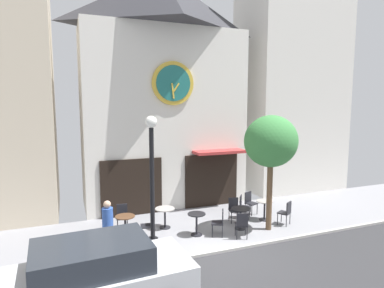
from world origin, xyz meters
The scene contains 20 objects.
ground_plane centered at (0.00, -0.79, -0.02)m, with size 29.10×10.35×0.13m.
clock_building centered at (-0.16, 5.76, 5.25)m, with size 7.04×4.16×10.11m.
neighbor_building_right centered at (6.95, 6.00, 7.01)m, with size 5.23×3.26×14.01m.
street_lamp centered at (-1.93, 0.98, 2.10)m, with size 0.36×0.36×4.13m.
street_tree centered at (2.35, 1.05, 3.16)m, with size 1.92×1.72×4.10m.
cafe_table_leftmost centered at (-2.58, 2.13, 0.53)m, with size 0.66×0.66×0.77m.
cafe_table_center_left centered at (-1.08, 2.53, 0.52)m, with size 0.71×0.71×0.73m.
cafe_table_center_right centered at (-0.26, 1.51, 0.50)m, with size 0.61×0.61×0.76m.
cafe_table_near_door centered at (1.42, 1.45, 0.54)m, with size 0.70×0.70×0.77m.
cafe_table_center centered at (2.75, 1.91, 0.51)m, with size 0.63×0.63×0.77m.
cafe_chair_under_awning centered at (0.46, 1.17, 0.53)m, with size 0.54×0.54×0.90m.
cafe_chair_right_end centered at (-1.84, 1.81, 0.53)m, with size 0.45×0.45×0.90m.
cafe_chair_corner centered at (1.58, 2.22, 0.53)m, with size 0.48×0.48×0.90m.
cafe_chair_mid_row centered at (2.60, 2.76, 0.53)m, with size 0.51×0.51×0.90m.
cafe_chair_near_tree centered at (2.08, 2.41, 0.53)m, with size 0.56×0.56×0.90m.
cafe_chair_left_end centered at (-2.54, 2.98, 0.53)m, with size 0.45×0.45×0.90m.
cafe_chair_curbside centered at (3.20, 1.17, 0.53)m, with size 0.55×0.55×0.90m.
cafe_chair_by_entrance centered at (1.03, 0.68, 0.53)m, with size 0.52×0.52×0.90m.
pedestrian_blue centered at (-3.26, 1.08, 0.86)m, with size 0.44×0.44×1.67m.
parked_car_silver centered at (-3.90, -1.51, 0.76)m, with size 4.39×2.20×1.55m.
Camera 1 is at (-4.29, -8.40, 4.47)m, focal length 30.37 mm.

